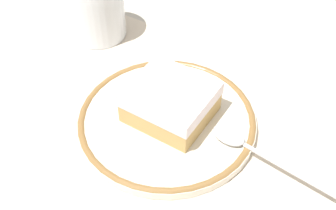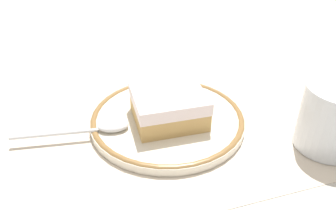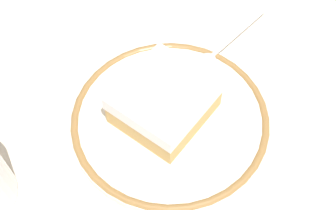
{
  "view_description": "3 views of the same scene",
  "coord_description": "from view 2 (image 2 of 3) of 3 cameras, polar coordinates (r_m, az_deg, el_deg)",
  "views": [
    {
      "loc": [
        -0.19,
        0.31,
        0.41
      ],
      "look_at": [
        -0.01,
        -0.0,
        0.03
      ],
      "focal_mm": 47.98,
      "sensor_mm": 36.0,
      "label": 1
    },
    {
      "loc": [
        -0.12,
        -0.36,
        0.27
      ],
      "look_at": [
        -0.01,
        -0.0,
        0.03
      ],
      "focal_mm": 35.5,
      "sensor_mm": 36.0,
      "label": 2
    },
    {
      "loc": [
        0.19,
        0.14,
        0.4
      ],
      "look_at": [
        -0.01,
        -0.0,
        0.03
      ],
      "focal_mm": 45.76,
      "sensor_mm": 36.0,
      "label": 3
    }
  ],
  "objects": [
    {
      "name": "ground_plane",
      "position": [
        0.47,
        1.02,
        -2.94
      ],
      "size": [
        2.4,
        2.4,
        0.0
      ],
      "primitive_type": "plane",
      "color": "#B7B2A8"
    },
    {
      "name": "plate",
      "position": [
        0.46,
        -0.0,
        -2.51
      ],
      "size": [
        0.21,
        0.21,
        0.01
      ],
      "color": "silver",
      "rests_on": "placemat"
    },
    {
      "name": "placemat",
      "position": [
        0.47,
        1.02,
        -2.87
      ],
      "size": [
        0.52,
        0.33,
        0.0
      ],
      "primitive_type": "cube",
      "color": "beige",
      "rests_on": "ground_plane"
    },
    {
      "name": "cup",
      "position": [
        0.45,
        26.3,
        -2.6
      ],
      "size": [
        0.08,
        0.08,
        0.08
      ],
      "color": "silver",
      "rests_on": "placemat"
    },
    {
      "name": "cake_slice",
      "position": [
        0.44,
        0.11,
        -0.18
      ],
      "size": [
        0.1,
        0.09,
        0.04
      ],
      "color": "tan",
      "rests_on": "plate"
    },
    {
      "name": "spoon",
      "position": [
        0.44,
        -11.39,
        -3.78
      ],
      "size": [
        0.15,
        0.04,
        0.01
      ],
      "color": "silver",
      "rests_on": "plate"
    }
  ]
}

